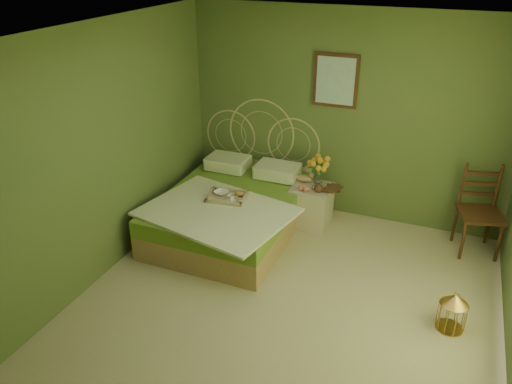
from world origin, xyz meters
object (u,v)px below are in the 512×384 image
at_px(nightstand, 312,199).
at_px(chair, 482,205).
at_px(bed, 233,207).
at_px(birdcage, 452,312).

xyz_separation_m(nightstand, chair, (1.93, 0.19, 0.22)).
xyz_separation_m(bed, birdcage, (2.62, -0.88, -0.12)).
height_order(bed, nightstand, bed).
xyz_separation_m(bed, nightstand, (0.86, 0.50, 0.04)).
distance_m(bed, nightstand, 1.00).
height_order(chair, birdcage, chair).
relative_size(bed, birdcage, 5.91).
bearing_deg(chair, birdcage, -111.83).
bearing_deg(birdcage, bed, 161.50).
relative_size(chair, birdcage, 2.66).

